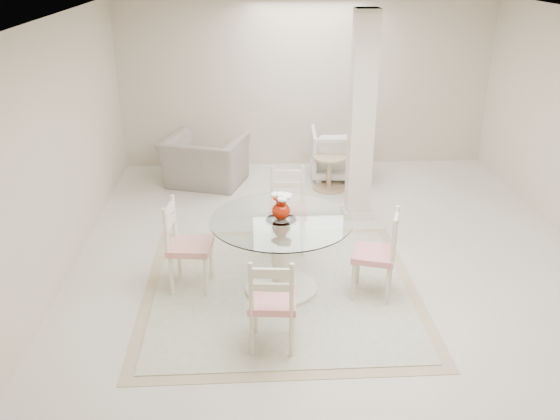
{
  "coord_description": "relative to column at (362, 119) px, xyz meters",
  "views": [
    {
      "loc": [
        -0.96,
        -6.03,
        3.31
      ],
      "look_at": [
        -0.64,
        -0.41,
        0.85
      ],
      "focal_mm": 38.0,
      "sensor_mm": 36.0,
      "label": 1
    }
  ],
  "objects": [
    {
      "name": "column",
      "position": [
        0.0,
        0.0,
        0.0
      ],
      "size": [
        0.3,
        0.3,
        2.7
      ],
      "primitive_type": "cube",
      "color": "beige",
      "rests_on": "ground"
    },
    {
      "name": "red_vase",
      "position": [
        -1.14,
        -1.91,
        -0.37
      ],
      "size": [
        0.22,
        0.21,
        0.29
      ],
      "color": "#9F1A04",
      "rests_on": "dining_table"
    },
    {
      "name": "recliner_taupe",
      "position": [
        -2.12,
        1.31,
        -0.97
      ],
      "size": [
        1.41,
        1.31,
        0.75
      ],
      "primitive_type": "imported",
      "rotation": [
        0.0,
        0.0,
        2.83
      ],
      "color": "gray",
      "rests_on": "ground"
    },
    {
      "name": "dining_chair_east",
      "position": [
        -0.14,
        -2.06,
        -0.79
      ],
      "size": [
        0.53,
        0.53,
        1.06
      ],
      "rotation": [
        0.0,
        0.0,
        -1.87
      ],
      "color": "beige",
      "rests_on": "ground"
    },
    {
      "name": "area_rug",
      "position": [
        -1.14,
        -1.91,
        -1.34
      ],
      "size": [
        2.9,
        2.9,
        0.02
      ],
      "color": "tan",
      "rests_on": "ground"
    },
    {
      "name": "side_table",
      "position": [
        -0.25,
        0.99,
        -1.11
      ],
      "size": [
        0.5,
        0.5,
        0.52
      ],
      "color": "tan",
      "rests_on": "ground"
    },
    {
      "name": "dining_chair_west",
      "position": [
        -2.16,
        -1.77,
        -0.78
      ],
      "size": [
        0.48,
        0.48,
        1.09
      ],
      "rotation": [
        0.0,
        0.0,
        1.45
      ],
      "color": "#F6EDCA",
      "rests_on": "ground"
    },
    {
      "name": "ground",
      "position": [
        -0.5,
        -1.3,
        -1.35
      ],
      "size": [
        7.0,
        7.0,
        0.0
      ],
      "primitive_type": "plane",
      "color": "silver",
      "rests_on": "ground"
    },
    {
      "name": "armchair_white",
      "position": [
        -0.04,
        1.49,
        -0.96
      ],
      "size": [
        0.89,
        0.92,
        0.79
      ],
      "primitive_type": "imported",
      "rotation": [
        0.0,
        0.0,
        3.08
      ],
      "color": "white",
      "rests_on": "ground"
    },
    {
      "name": "dining_table",
      "position": [
        -1.14,
        -1.91,
        -0.92
      ],
      "size": [
        1.45,
        1.45,
        0.84
      ],
      "rotation": [
        0.0,
        0.0,
        -0.14
      ],
      "color": "#F8E6CC",
      "rests_on": "ground"
    },
    {
      "name": "room_shell",
      "position": [
        -0.5,
        -1.3,
        0.51
      ],
      "size": [
        6.02,
        7.02,
        2.71
      ],
      "color": "beige",
      "rests_on": "ground"
    },
    {
      "name": "dining_chair_south",
      "position": [
        -1.28,
        -2.92,
        -0.8
      ],
      "size": [
        0.46,
        0.46,
        1.05
      ],
      "rotation": [
        0.0,
        0.0,
        3.04
      ],
      "color": "beige",
      "rests_on": "ground"
    },
    {
      "name": "dining_chair_north",
      "position": [
        -1.01,
        -0.9,
        -0.77
      ],
      "size": [
        0.47,
        0.47,
        1.1
      ],
      "rotation": [
        0.0,
        0.0,
        -0.06
      ],
      "color": "beige",
      "rests_on": "ground"
    }
  ]
}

